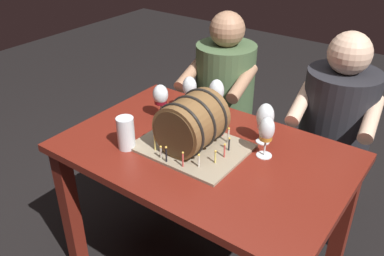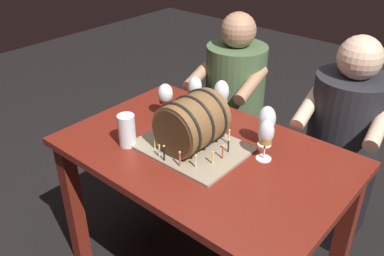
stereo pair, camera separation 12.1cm
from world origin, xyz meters
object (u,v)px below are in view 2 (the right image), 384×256
barrel_cake (192,125)px  person_seated_right (340,149)px  dining_table (204,173)px  wine_glass_red (165,95)px  wine_glass_white (221,94)px  wine_glass_amber (266,134)px  wine_glass_rose (267,121)px  beer_pint (127,132)px  wine_glass_empty (195,87)px  person_seated_left (234,111)px

barrel_cake → person_seated_right: size_ratio=0.39×
dining_table → wine_glass_red: bearing=161.3°
barrel_cake → wine_glass_white: 0.32m
barrel_cake → wine_glass_amber: bearing=24.6°
wine_glass_white → wine_glass_rose: bearing=-15.6°
wine_glass_rose → wine_glass_white: wine_glass_white is taller
person_seated_right → beer_pint: bearing=-124.7°
wine_glass_empty → person_seated_left: (-0.09, 0.48, -0.35)m
wine_glass_rose → wine_glass_red: (-0.52, -0.09, -0.00)m
wine_glass_amber → beer_pint: bearing=-150.2°
barrel_cake → wine_glass_red: (-0.29, 0.14, 0.00)m
wine_glass_white → person_seated_right: 0.72m
barrel_cake → wine_glass_red: barrel_cake is taller
wine_glass_amber → person_seated_right: 0.70m
dining_table → wine_glass_rose: size_ratio=6.52×
beer_pint → wine_glass_white: bearing=72.5°
dining_table → barrel_cake: (-0.05, -0.02, 0.24)m
wine_glass_amber → beer_pint: (-0.52, -0.29, -0.06)m
wine_glass_rose → wine_glass_white: 0.32m
wine_glass_red → person_seated_left: 0.69m
beer_pint → person_seated_left: 0.95m
wine_glass_red → wine_glass_amber: bearing=-0.6°
barrel_cake → person_seated_right: person_seated_right is taller
dining_table → beer_pint: bearing=-146.4°
barrel_cake → wine_glass_white: bearing=104.5°
barrel_cake → person_seated_left: person_seated_left is taller
wine_glass_rose → person_seated_left: person_seated_left is taller
wine_glass_white → person_seated_left: (-0.21, 0.43, -0.34)m
person_seated_left → person_seated_right: (0.69, 0.00, 0.01)m
barrel_cake → wine_glass_rose: size_ratio=2.42×
wine_glass_white → wine_glass_empty: bearing=-158.1°
wine_glass_rose → wine_glass_amber: 0.11m
wine_glass_empty → person_seated_left: size_ratio=0.17×
dining_table → wine_glass_white: size_ratio=6.41×
wine_glass_white → person_seated_left: size_ratio=0.17×
wine_glass_rose → person_seated_left: bearing=135.4°
wine_glass_rose → person_seated_right: size_ratio=0.16×
wine_glass_empty → person_seated_right: 0.84m
barrel_cake → beer_pint: size_ratio=3.14×
wine_glass_empty → wine_glass_amber: bearing=-15.1°
barrel_cake → wine_glass_rose: barrel_cake is taller
dining_table → person_seated_right: person_seated_right is taller
wine_glass_empty → person_seated_right: bearing=38.6°
wine_glass_red → beer_pint: (0.06, -0.30, -0.05)m
wine_glass_rose → dining_table: bearing=-131.0°
wine_glass_red → wine_glass_white: size_ratio=0.91×
wine_glass_amber → wine_glass_rose: bearing=120.3°
wine_glass_white → wine_glass_amber: size_ratio=1.04×
wine_glass_red → wine_glass_amber: (0.57, -0.01, 0.01)m
wine_glass_red → beer_pint: wine_glass_red is taller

